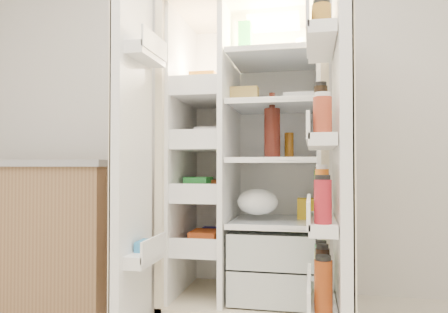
# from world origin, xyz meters

# --- Properties ---
(wall_back) EXTENTS (4.00, 0.02, 2.70)m
(wall_back) POSITION_xyz_m (0.00, 2.00, 1.35)
(wall_back) COLOR beige
(wall_back) RESTS_ON floor
(refrigerator) EXTENTS (0.92, 0.70, 1.80)m
(refrigerator) POSITION_xyz_m (0.16, 1.65, 0.74)
(refrigerator) COLOR beige
(refrigerator) RESTS_ON floor
(freezer_door) EXTENTS (0.15, 0.40, 1.72)m
(freezer_door) POSITION_xyz_m (-0.35, 1.05, 0.89)
(freezer_door) COLOR white
(freezer_door) RESTS_ON floor
(fridge_door) EXTENTS (0.17, 0.58, 1.72)m
(fridge_door) POSITION_xyz_m (0.63, 0.96, 0.87)
(fridge_door) COLOR white
(fridge_door) RESTS_ON floor
(kitchen_counter) EXTENTS (1.22, 0.65, 0.88)m
(kitchen_counter) POSITION_xyz_m (-1.23, 1.52, 0.44)
(kitchen_counter) COLOR olive
(kitchen_counter) RESTS_ON floor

